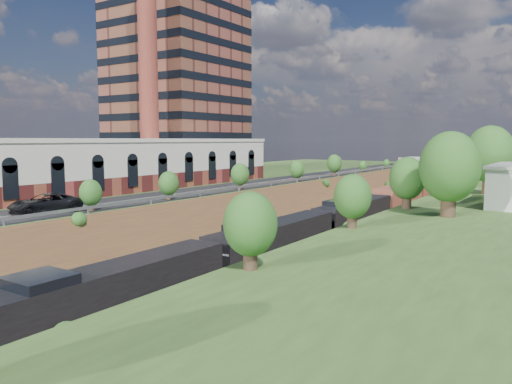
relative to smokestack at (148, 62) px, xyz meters
The scene contains 15 objects.
platform_left 23.05m from the smokestack, 53.13° to the left, with size 44.00×180.00×5.00m, color #375422.
embankment_left 35.58m from the smokestack, ahead, with size 7.07×180.00×7.07m, color brown.
embankment_right 53.39m from the smokestack, ahead, with size 7.07×180.00×7.07m, color brown.
rail_left_track 41.86m from the smokestack, ahead, with size 1.58×180.00×0.18m, color gray.
rail_right_track 46.11m from the smokestack, ahead, with size 1.58×180.00×0.18m, color gray.
road 28.88m from the smokestack, 11.04° to the left, with size 8.00×180.00×0.10m, color black.
guardrail 31.59m from the smokestack, ahead, with size 0.10×171.00×0.70m.
commercial_building 25.69m from the smokestack, 66.04° to the right, with size 14.30×62.30×7.00m.
highrise_tower 19.55m from the smokestack, 116.57° to the left, with size 22.00×22.00×53.90m.
smokestack is the anchor object (origin of this frame).
overpass 77.82m from the smokestack, 61.39° to the left, with size 24.50×8.30×7.40m.
tree_right_large 57.52m from the smokestack, 16.80° to the right, with size 5.25×5.25×7.61m.
tree_left_crest 46.95m from the smokestack, 56.09° to the right, with size 2.45×2.45×3.55m.
freight_train 65.76m from the smokestack, 51.39° to the left, with size 3.13×192.59×4.66m.
suv 45.01m from the smokestack, 58.26° to the right, with size 2.97×6.43×1.79m, color black.
Camera 1 is at (26.86, -6.17, 11.84)m, focal length 35.00 mm.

